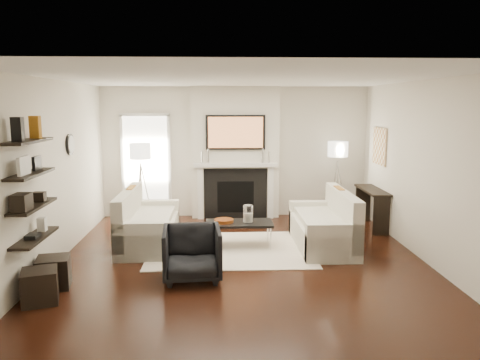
{
  "coord_description": "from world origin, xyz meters",
  "views": [
    {
      "loc": [
        -0.31,
        -6.72,
        2.34
      ],
      "look_at": [
        0.0,
        0.6,
        1.15
      ],
      "focal_mm": 35.0,
      "sensor_mm": 36.0,
      "label": 1
    }
  ],
  "objects_px": {
    "armchair": "(192,251)",
    "lamp_right_shade": "(338,149)",
    "ottoman_near": "(53,272)",
    "loveseat_right_base": "(322,234)",
    "loveseat_left_base": "(149,233)",
    "coffee_table": "(239,223)",
    "lamp_left_shade": "(140,151)"
  },
  "relations": [
    {
      "from": "armchair",
      "to": "lamp_right_shade",
      "type": "distance_m",
      "value": 4.34
    },
    {
      "from": "lamp_right_shade",
      "to": "ottoman_near",
      "type": "relative_size",
      "value": 1.0
    },
    {
      "from": "loveseat_right_base",
      "to": "lamp_right_shade",
      "type": "xyz_separation_m",
      "value": [
        0.68,
        1.81,
        1.24
      ]
    },
    {
      "from": "loveseat_left_base",
      "to": "coffee_table",
      "type": "bearing_deg",
      "value": -6.11
    },
    {
      "from": "loveseat_right_base",
      "to": "coffee_table",
      "type": "distance_m",
      "value": 1.39
    },
    {
      "from": "armchair",
      "to": "lamp_right_shade",
      "type": "height_order",
      "value": "lamp_right_shade"
    },
    {
      "from": "loveseat_left_base",
      "to": "lamp_left_shade",
      "type": "distance_m",
      "value": 1.89
    },
    {
      "from": "armchair",
      "to": "ottoman_near",
      "type": "relative_size",
      "value": 1.97
    },
    {
      "from": "loveseat_left_base",
      "to": "armchair",
      "type": "distance_m",
      "value": 1.78
    },
    {
      "from": "armchair",
      "to": "ottoman_near",
      "type": "height_order",
      "value": "armchair"
    },
    {
      "from": "coffee_table",
      "to": "armchair",
      "type": "relative_size",
      "value": 1.4
    },
    {
      "from": "coffee_table",
      "to": "ottoman_near",
      "type": "distance_m",
      "value": 2.96
    },
    {
      "from": "loveseat_left_base",
      "to": "lamp_right_shade",
      "type": "distance_m",
      "value": 4.1
    },
    {
      "from": "loveseat_left_base",
      "to": "coffee_table",
      "type": "xyz_separation_m",
      "value": [
        1.5,
        -0.16,
        0.19
      ]
    },
    {
      "from": "ottoman_near",
      "to": "lamp_left_shade",
      "type": "bearing_deg",
      "value": 78.97
    },
    {
      "from": "coffee_table",
      "to": "loveseat_left_base",
      "type": "bearing_deg",
      "value": 173.89
    },
    {
      "from": "armchair",
      "to": "lamp_left_shade",
      "type": "relative_size",
      "value": 1.97
    },
    {
      "from": "loveseat_right_base",
      "to": "armchair",
      "type": "xyz_separation_m",
      "value": [
        -2.07,
        -1.37,
        0.18
      ]
    },
    {
      "from": "lamp_left_shade",
      "to": "lamp_right_shade",
      "type": "height_order",
      "value": "same"
    },
    {
      "from": "ottoman_near",
      "to": "loveseat_left_base",
      "type": "bearing_deg",
      "value": 61.84
    },
    {
      "from": "loveseat_right_base",
      "to": "lamp_right_shade",
      "type": "bearing_deg",
      "value": 69.43
    },
    {
      "from": "armchair",
      "to": "loveseat_right_base",
      "type": "bearing_deg",
      "value": 29.2
    },
    {
      "from": "coffee_table",
      "to": "ottoman_near",
      "type": "relative_size",
      "value": 2.75
    },
    {
      "from": "loveseat_right_base",
      "to": "lamp_left_shade",
      "type": "relative_size",
      "value": 4.5
    },
    {
      "from": "loveseat_left_base",
      "to": "coffee_table",
      "type": "distance_m",
      "value": 1.52
    },
    {
      "from": "lamp_left_shade",
      "to": "armchair",
      "type": "bearing_deg",
      "value": -68.73
    },
    {
      "from": "loveseat_left_base",
      "to": "lamp_left_shade",
      "type": "bearing_deg",
      "value": 103.97
    },
    {
      "from": "loveseat_right_base",
      "to": "coffee_table",
      "type": "xyz_separation_m",
      "value": [
        -1.38,
        0.04,
        0.19
      ]
    },
    {
      "from": "lamp_left_shade",
      "to": "lamp_right_shade",
      "type": "distance_m",
      "value": 3.91
    },
    {
      "from": "loveseat_left_base",
      "to": "loveseat_right_base",
      "type": "height_order",
      "value": "same"
    },
    {
      "from": "loveseat_left_base",
      "to": "loveseat_right_base",
      "type": "relative_size",
      "value": 1.0
    },
    {
      "from": "loveseat_left_base",
      "to": "lamp_left_shade",
      "type": "height_order",
      "value": "lamp_left_shade"
    }
  ]
}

